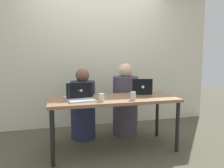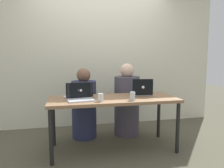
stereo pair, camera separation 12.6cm
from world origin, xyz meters
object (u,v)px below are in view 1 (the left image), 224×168
(laptop_front_left, at_px, (80,97))
(water_glass_right, at_px, (133,96))
(water_glass_left, at_px, (102,98))
(laptop_back_right, at_px, (141,91))
(laptop_back_left, at_px, (79,95))
(person_on_right, at_px, (125,103))
(person_on_left, at_px, (83,107))

(laptop_front_left, height_order, water_glass_right, laptop_front_left)
(water_glass_right, bearing_deg, water_glass_left, 177.28)
(laptop_back_right, height_order, water_glass_right, laptop_back_right)
(laptop_back_left, bearing_deg, person_on_right, -164.75)
(laptop_front_left, height_order, water_glass_left, laptop_front_left)
(person_on_right, xyz_separation_m, laptop_back_left, (-0.80, -0.45, 0.25))
(person_on_right, distance_m, water_glass_left, 0.95)
(person_on_left, relative_size, water_glass_right, 10.35)
(person_on_right, bearing_deg, laptop_front_left, 44.83)
(water_glass_right, bearing_deg, laptop_back_right, 53.23)
(water_glass_left, bearing_deg, laptop_back_left, 132.00)
(laptop_back_left, xyz_separation_m, water_glass_left, (0.25, -0.28, -0.00))
(person_on_left, distance_m, laptop_back_right, 0.95)
(laptop_back_right, relative_size, laptop_back_left, 0.81)
(laptop_front_left, bearing_deg, laptop_back_left, 82.04)
(person_on_right, distance_m, laptop_back_left, 0.96)
(laptop_back_right, height_order, laptop_front_left, laptop_back_right)
(person_on_right, height_order, water_glass_left, person_on_right)
(person_on_left, xyz_separation_m, laptop_back_right, (0.79, -0.44, 0.29))
(laptop_back_right, relative_size, water_glass_left, 3.34)
(laptop_back_left, bearing_deg, person_on_left, -117.20)
(laptop_back_left, xyz_separation_m, laptop_front_left, (0.00, -0.16, 0.00))
(water_glass_right, relative_size, water_glass_left, 1.10)
(person_on_left, height_order, laptop_front_left, person_on_left)
(water_glass_right, bearing_deg, laptop_front_left, 168.34)
(person_on_left, relative_size, laptop_front_left, 3.09)
(person_on_right, bearing_deg, person_on_left, 7.42)
(laptop_front_left, distance_m, water_glass_left, 0.28)
(person_on_right, distance_m, laptop_back_right, 0.52)
(laptop_back_right, bearing_deg, person_on_left, -21.19)
(person_on_right, xyz_separation_m, laptop_back_right, (0.09, -0.44, 0.26))
(laptop_back_right, xyz_separation_m, water_glass_right, (-0.23, -0.31, -0.01))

